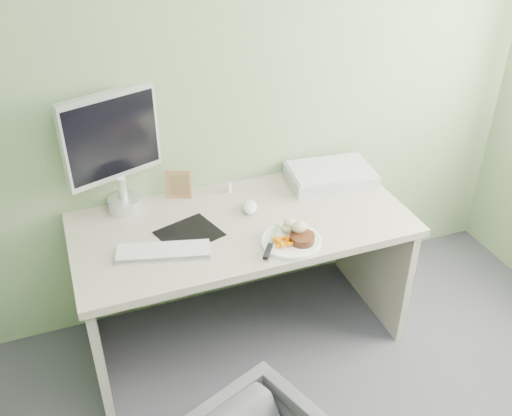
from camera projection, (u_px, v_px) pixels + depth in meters
name	position (u px, v px, depth m)	size (l,w,h in m)	color
wall_back	(214.00, 70.00, 2.67)	(3.50, 3.50, 0.00)	gray
desk	(243.00, 252.00, 2.81)	(1.60, 0.75, 0.73)	#A69A8B
plate	(291.00, 241.00, 2.56)	(0.27, 0.27, 0.01)	white
steak	(302.00, 238.00, 2.54)	(0.11, 0.11, 0.04)	black
potato_pile	(290.00, 225.00, 2.60)	(0.13, 0.09, 0.07)	#A68350
carrot_heap	(283.00, 240.00, 2.52)	(0.07, 0.06, 0.04)	orange
steak_knife	(270.00, 246.00, 2.50)	(0.17, 0.23, 0.02)	silver
mousepad	(189.00, 234.00, 2.62)	(0.26, 0.23, 0.00)	black
keyboard	(163.00, 251.00, 2.49)	(0.40, 0.12, 0.02)	white
computer_mouse	(250.00, 207.00, 2.78)	(0.07, 0.12, 0.04)	white
photo_frame	(179.00, 184.00, 2.85)	(0.13, 0.01, 0.16)	#9B7248
eyedrop_bottle	(229.00, 186.00, 2.92)	(0.02, 0.02, 0.07)	white
scanner	(330.00, 176.00, 3.01)	(0.44, 0.29, 0.07)	silver
monitor	(116.00, 146.00, 2.63)	(0.49, 0.21, 0.60)	silver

